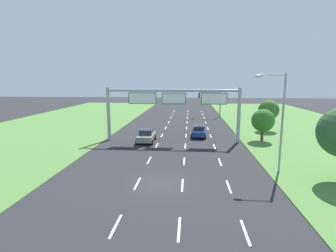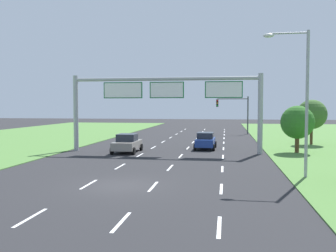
# 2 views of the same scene
# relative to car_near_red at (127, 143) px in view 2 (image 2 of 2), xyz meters

# --- Properties ---
(ground_plane) EXTENTS (200.00, 200.00, 0.00)m
(ground_plane) POSITION_rel_car_near_red_xyz_m (3.32, -13.74, -0.82)
(ground_plane) COLOR #262628
(lane_dashes_inner_left) EXTENTS (0.14, 68.40, 0.01)m
(lane_dashes_inner_left) POSITION_rel_car_near_red_xyz_m (1.57, 1.26, -0.81)
(lane_dashes_inner_left) COLOR white
(lane_dashes_inner_left) RESTS_ON ground_plane
(lane_dashes_inner_right) EXTENTS (0.14, 68.40, 0.01)m
(lane_dashes_inner_right) POSITION_rel_car_near_red_xyz_m (5.07, 1.26, -0.81)
(lane_dashes_inner_right) COLOR white
(lane_dashes_inner_right) RESTS_ON ground_plane
(lane_dashes_slip) EXTENTS (0.14, 68.40, 0.01)m
(lane_dashes_slip) POSITION_rel_car_near_red_xyz_m (8.57, 1.26, -0.81)
(lane_dashes_slip) COLOR white
(lane_dashes_slip) RESTS_ON ground_plane
(car_near_red) EXTENTS (2.21, 4.22, 1.67)m
(car_near_red) POSITION_rel_car_near_red_xyz_m (0.00, 0.00, 0.00)
(car_near_red) COLOR gray
(car_near_red) RESTS_ON ground_plane
(car_lead_silver) EXTENTS (2.06, 3.98, 1.62)m
(car_lead_silver) POSITION_rel_car_near_red_xyz_m (6.85, 3.69, 0.01)
(car_lead_silver) COLOR navy
(car_lead_silver) RESTS_ON ground_plane
(sign_gantry) EXTENTS (17.24, 0.44, 7.00)m
(sign_gantry) POSITION_rel_car_near_red_xyz_m (3.44, 0.60, 4.15)
(sign_gantry) COLOR #9EA0A5
(sign_gantry) RESTS_ON ground_plane
(traffic_light_mast) EXTENTS (4.76, 0.49, 5.60)m
(traffic_light_mast) POSITION_rel_car_near_red_xyz_m (10.07, 23.93, 3.05)
(traffic_light_mast) COLOR #47494F
(traffic_light_mast) RESTS_ON ground_plane
(street_lamp) EXTENTS (2.61, 0.32, 8.50)m
(street_lamp) POSITION_rel_car_near_red_xyz_m (13.00, -10.09, 4.26)
(street_lamp) COLOR #9EA0A5
(street_lamp) RESTS_ON ground_plane
(roadside_tree_mid) EXTENTS (2.94, 2.94, 4.21)m
(roadside_tree_mid) POSITION_rel_car_near_red_xyz_m (15.03, 1.73, 1.91)
(roadside_tree_mid) COLOR #513823
(roadside_tree_mid) RESTS_ON ground_plane
(roadside_tree_far) EXTENTS (3.15, 3.15, 4.86)m
(roadside_tree_far) POSITION_rel_car_near_red_xyz_m (17.84, 9.15, 2.45)
(roadside_tree_far) COLOR #513823
(roadside_tree_far) RESTS_ON ground_plane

